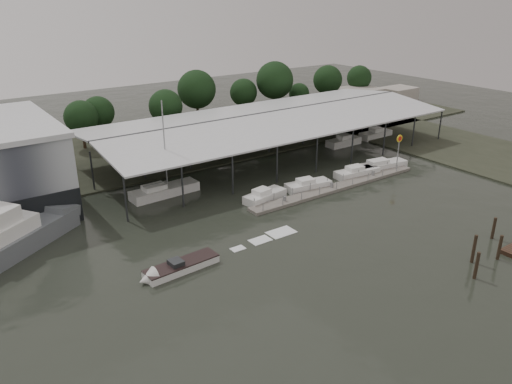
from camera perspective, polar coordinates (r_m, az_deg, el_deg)
ground at (r=52.22m, az=4.94°, el=-6.46°), size 200.00×200.00×0.00m
land_strip_far at (r=86.02m, az=-13.36°, el=4.76°), size 140.00×30.00×0.30m
land_strip_east at (r=90.80m, az=23.03°, el=4.49°), size 20.00×60.00×0.30m
covered_boat_shed at (r=80.59m, az=1.55°, el=8.65°), size 58.24×24.00×6.96m
floating_dock at (r=68.09m, az=9.23°, el=0.56°), size 28.00×2.00×1.40m
shell_fuel_sign at (r=75.44m, az=16.01°, el=5.11°), size 1.10×0.18×5.55m
distant_commercial_buildings at (r=121.52m, az=12.97°, el=10.65°), size 22.00×8.00×4.00m
grey_trawler at (r=56.69m, az=-26.63°, el=-4.70°), size 16.54×13.38×8.84m
white_sailboat at (r=65.88m, az=-10.52°, el=0.13°), size 9.20×2.98×12.59m
speedboat_underway at (r=48.39m, az=-9.17°, el=-8.63°), size 19.10×3.27×2.00m
moored_cruiser_0 at (r=63.31m, az=0.97°, el=-0.44°), size 6.24×3.22×1.70m
moored_cruiser_1 at (r=67.09m, az=5.94°, el=0.78°), size 6.51×3.07×1.70m
moored_cruiser_2 at (r=72.94m, az=11.43°, el=2.22°), size 7.10×2.90×1.70m
moored_cruiser_3 at (r=76.43m, az=13.93°, el=2.93°), size 9.05×3.46×1.70m
mooring_pilings at (r=53.75m, az=26.54°, el=-6.80°), size 9.17×9.58×3.60m
horizon_tree_line at (r=100.76m, az=-1.77°, el=11.55°), size 70.91×10.94×11.46m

